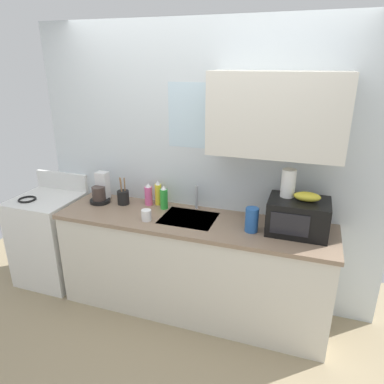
{
  "coord_description": "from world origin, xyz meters",
  "views": [
    {
      "loc": [
        0.89,
        -2.58,
        2.17
      ],
      "look_at": [
        0.0,
        0.0,
        1.15
      ],
      "focal_mm": 33.02,
      "sensor_mm": 36.0,
      "label": 1
    }
  ],
  "objects": [
    {
      "name": "dish_soap_bottle_yellow",
      "position": [
        -0.41,
        0.22,
        1.01
      ],
      "size": [
        0.06,
        0.06,
        0.23
      ],
      "color": "yellow",
      "rests_on": "counter_unit"
    },
    {
      "name": "stove_range",
      "position": [
        -1.53,
        0.0,
        0.46
      ],
      "size": [
        0.6,
        0.6,
        1.08
      ],
      "color": "white",
      "rests_on": "ground"
    },
    {
      "name": "sink_faucet",
      "position": [
        -0.04,
        0.24,
        1.01
      ],
      "size": [
        0.03,
        0.03,
        0.22
      ],
      "primitive_type": "cylinder",
      "color": "#B2B5BA",
      "rests_on": "counter_unit"
    },
    {
      "name": "coffee_maker",
      "position": [
        -0.95,
        0.11,
        1.0
      ],
      "size": [
        0.19,
        0.21,
        0.28
      ],
      "color": "black",
      "rests_on": "counter_unit"
    },
    {
      "name": "dish_soap_bottle_pink",
      "position": [
        -0.49,
        0.18,
        1.0
      ],
      "size": [
        0.07,
        0.07,
        0.21
      ],
      "color": "#E55999",
      "rests_on": "counter_unit"
    },
    {
      "name": "counter_unit",
      "position": [
        -0.0,
        0.0,
        0.46
      ],
      "size": [
        2.38,
        0.63,
        0.9
      ],
      "color": "silver",
      "rests_on": "ground"
    },
    {
      "name": "microwave",
      "position": [
        0.85,
        0.05,
        1.04
      ],
      "size": [
        0.46,
        0.35,
        0.27
      ],
      "color": "black",
      "rests_on": "counter_unit"
    },
    {
      "name": "mug_white",
      "position": [
        -0.36,
        -0.14,
        0.95
      ],
      "size": [
        0.08,
        0.08,
        0.09
      ],
      "primitive_type": "cylinder",
      "color": "white",
      "rests_on": "counter_unit"
    },
    {
      "name": "paper_towel_roll",
      "position": [
        0.75,
        0.1,
        1.28
      ],
      "size": [
        0.11,
        0.11,
        0.22
      ],
      "primitive_type": "cylinder",
      "color": "white",
      "rests_on": "microwave"
    },
    {
      "name": "dish_soap_bottle_green",
      "position": [
        -0.32,
        0.14,
        1.0
      ],
      "size": [
        0.07,
        0.07,
        0.22
      ],
      "color": "green",
      "rests_on": "counter_unit"
    },
    {
      "name": "kitchen_wall_assembly",
      "position": [
        0.12,
        0.31,
        1.36
      ],
      "size": [
        3.15,
        0.42,
        2.5
      ],
      "color": "silver",
      "rests_on": "ground"
    },
    {
      "name": "cereal_canister",
      "position": [
        0.51,
        -0.05,
        1.0
      ],
      "size": [
        0.1,
        0.1,
        0.2
      ],
      "primitive_type": "cylinder",
      "color": "#2659A5",
      "rests_on": "counter_unit"
    },
    {
      "name": "banana_bunch",
      "position": [
        0.9,
        0.05,
        1.2
      ],
      "size": [
        0.2,
        0.11,
        0.07
      ],
      "primitive_type": "ellipsoid",
      "color": "gold",
      "rests_on": "microwave"
    },
    {
      "name": "utensil_crock",
      "position": [
        -0.72,
        0.12,
        0.97
      ],
      "size": [
        0.11,
        0.11,
        0.26
      ],
      "color": "black",
      "rests_on": "counter_unit"
    }
  ]
}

